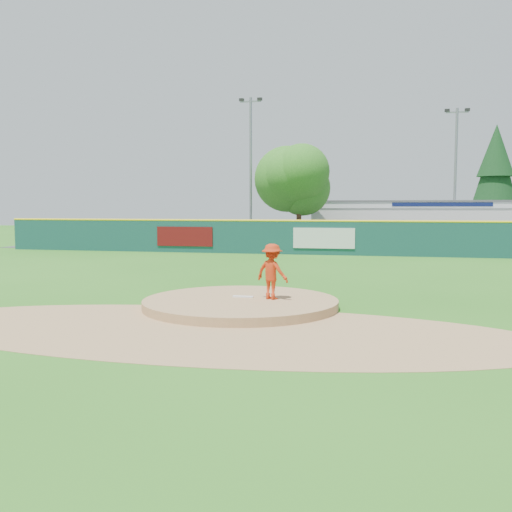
% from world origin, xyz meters
% --- Properties ---
extents(ground, '(120.00, 120.00, 0.00)m').
position_xyz_m(ground, '(0.00, 0.00, 0.00)').
color(ground, '#286B19').
rests_on(ground, ground).
extents(pitchers_mound, '(5.50, 5.50, 0.50)m').
position_xyz_m(pitchers_mound, '(0.00, 0.00, 0.00)').
color(pitchers_mound, '#9E774C').
rests_on(pitchers_mound, ground).
extents(pitching_rubber, '(0.60, 0.15, 0.04)m').
position_xyz_m(pitching_rubber, '(0.00, 0.30, 0.27)').
color(pitching_rubber, white).
rests_on(pitching_rubber, pitchers_mound).
extents(infield_dirt_arc, '(15.40, 15.40, 0.01)m').
position_xyz_m(infield_dirt_arc, '(0.00, -3.00, 0.01)').
color(infield_dirt_arc, '#9E774C').
rests_on(infield_dirt_arc, ground).
extents(parking_lot, '(44.00, 16.00, 0.02)m').
position_xyz_m(parking_lot, '(0.00, 27.00, 0.01)').
color(parking_lot, '#38383A').
rests_on(parking_lot, ground).
extents(pitcher, '(1.16, 0.95, 1.57)m').
position_xyz_m(pitcher, '(0.87, 0.19, 1.03)').
color(pitcher, red).
rests_on(pitcher, pitchers_mound).
extents(van, '(4.43, 2.46, 1.17)m').
position_xyz_m(van, '(1.13, 22.57, 0.61)').
color(van, silver).
rests_on(van, parking_lot).
extents(pool_building_grp, '(15.20, 8.20, 3.31)m').
position_xyz_m(pool_building_grp, '(6.00, 31.99, 1.66)').
color(pool_building_grp, silver).
rests_on(pool_building_grp, ground).
extents(fence_banners, '(12.20, 0.04, 1.20)m').
position_xyz_m(fence_banners, '(-3.79, 17.92, 1.00)').
color(fence_banners, '#610D0F').
rests_on(fence_banners, ground).
extents(playground_slide, '(1.01, 2.84, 1.57)m').
position_xyz_m(playground_slide, '(-13.40, 24.31, 0.79)').
color(playground_slide, blue).
rests_on(playground_slide, ground).
extents(outfield_fence, '(40.00, 0.14, 2.07)m').
position_xyz_m(outfield_fence, '(0.00, 18.00, 1.09)').
color(outfield_fence, '#14413E').
rests_on(outfield_fence, ground).
extents(deciduous_tree, '(5.60, 5.60, 7.36)m').
position_xyz_m(deciduous_tree, '(-2.00, 25.00, 4.55)').
color(deciduous_tree, '#382314').
rests_on(deciduous_tree, ground).
extents(conifer_tree, '(4.40, 4.40, 9.50)m').
position_xyz_m(conifer_tree, '(13.00, 36.00, 5.54)').
color(conifer_tree, '#382314').
rests_on(conifer_tree, ground).
extents(light_pole_left, '(1.75, 0.25, 11.00)m').
position_xyz_m(light_pole_left, '(-6.00, 27.00, 6.05)').
color(light_pole_left, gray).
rests_on(light_pole_left, ground).
extents(light_pole_right, '(1.75, 0.25, 10.00)m').
position_xyz_m(light_pole_right, '(9.00, 29.00, 5.54)').
color(light_pole_right, gray).
rests_on(light_pole_right, ground).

